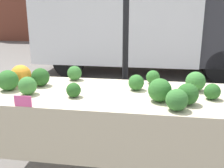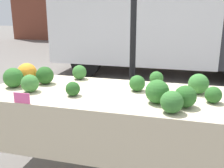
% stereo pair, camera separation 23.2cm
% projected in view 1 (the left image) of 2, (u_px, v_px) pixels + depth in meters
% --- Properties ---
extents(tent_pole, '(0.07, 0.07, 2.27)m').
position_uv_depth(tent_pole, '(126.00, 44.00, 3.05)').
color(tent_pole, black).
rests_on(tent_pole, ground_plane).
extents(parked_truck, '(4.91, 1.96, 2.64)m').
position_uv_depth(parked_truck, '(136.00, 15.00, 6.27)').
color(parked_truck, white).
rests_on(parked_truck, ground_plane).
extents(market_table, '(2.29, 0.93, 0.80)m').
position_uv_depth(market_table, '(111.00, 104.00, 2.31)').
color(market_table, beige).
rests_on(market_table, ground_plane).
extents(orange_cauliflower, '(0.20, 0.20, 0.20)m').
position_uv_depth(orange_cauliflower, '(21.00, 75.00, 2.57)').
color(orange_cauliflower, orange).
rests_on(orange_cauliflower, market_table).
extents(romanesco_head, '(0.13, 0.13, 0.10)m').
position_uv_depth(romanesco_head, '(19.00, 75.00, 2.75)').
color(romanesco_head, '#93B238').
rests_on(romanesco_head, market_table).
extents(broccoli_head_0, '(0.11, 0.11, 0.11)m').
position_uv_depth(broccoli_head_0, '(6.00, 81.00, 2.52)').
color(broccoli_head_0, '#23511E').
rests_on(broccoli_head_0, market_table).
extents(broccoli_head_1, '(0.14, 0.14, 0.14)m').
position_uv_depth(broccoli_head_1, '(153.00, 77.00, 2.61)').
color(broccoli_head_1, '#2D6628').
rests_on(broccoli_head_1, market_table).
extents(broccoli_head_2, '(0.15, 0.15, 0.15)m').
position_uv_depth(broccoli_head_2, '(136.00, 82.00, 2.40)').
color(broccoli_head_2, '#2D6628').
rests_on(broccoli_head_2, market_table).
extents(broccoli_head_3, '(0.18, 0.18, 0.18)m').
position_uv_depth(broccoli_head_3, '(40.00, 77.00, 2.53)').
color(broccoli_head_3, '#23511E').
rests_on(broccoli_head_3, market_table).
extents(broccoli_head_4, '(0.16, 0.16, 0.16)m').
position_uv_depth(broccoli_head_4, '(27.00, 86.00, 2.27)').
color(broccoli_head_4, '#387533').
rests_on(broccoli_head_4, market_table).
extents(broccoli_head_5, '(0.19, 0.19, 0.19)m').
position_uv_depth(broccoli_head_5, '(8.00, 80.00, 2.39)').
color(broccoli_head_5, '#2D6628').
rests_on(broccoli_head_5, market_table).
extents(broccoli_head_6, '(0.15, 0.15, 0.15)m').
position_uv_depth(broccoli_head_6, '(75.00, 73.00, 2.74)').
color(broccoli_head_6, '#336B2D').
rests_on(broccoli_head_6, market_table).
extents(broccoli_head_7, '(0.16, 0.16, 0.16)m').
position_uv_depth(broccoli_head_7, '(177.00, 100.00, 1.91)').
color(broccoli_head_7, '#336B2D').
rests_on(broccoli_head_7, market_table).
extents(broccoli_head_8, '(0.13, 0.13, 0.13)m').
position_uv_depth(broccoli_head_8, '(212.00, 92.00, 2.15)').
color(broccoli_head_8, '#285B23').
rests_on(broccoli_head_8, market_table).
extents(broccoli_head_9, '(0.12, 0.12, 0.12)m').
position_uv_depth(broccoli_head_9, '(74.00, 90.00, 2.21)').
color(broccoli_head_9, '#23511E').
rests_on(broccoli_head_9, market_table).
extents(broccoli_head_10, '(0.19, 0.19, 0.19)m').
position_uv_depth(broccoli_head_10, '(160.00, 90.00, 2.10)').
color(broccoli_head_10, '#2D6628').
rests_on(broccoli_head_10, market_table).
extents(broccoli_head_11, '(0.17, 0.17, 0.17)m').
position_uv_depth(broccoli_head_11, '(188.00, 94.00, 2.03)').
color(broccoli_head_11, '#285B23').
rests_on(broccoli_head_11, market_table).
extents(broccoli_head_12, '(0.18, 0.18, 0.18)m').
position_uv_depth(broccoli_head_12, '(196.00, 81.00, 2.38)').
color(broccoli_head_12, '#387533').
rests_on(broccoli_head_12, market_table).
extents(price_sign, '(0.14, 0.01, 0.09)m').
position_uv_depth(price_sign, '(23.00, 101.00, 2.00)').
color(price_sign, '#F45B9E').
rests_on(price_sign, market_table).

